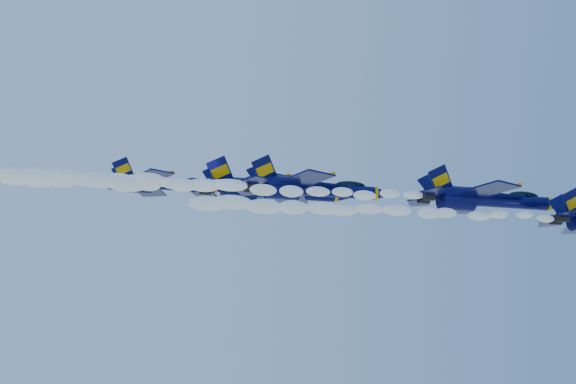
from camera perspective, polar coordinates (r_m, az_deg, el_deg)
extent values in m
cube|color=#06073C|center=(83.53, 19.64, -0.75)|extent=(2.90, 0.91, 3.12)
cube|color=#06073C|center=(85.04, 18.97, -1.06)|extent=(2.90, 0.91, 3.12)
cylinder|color=black|center=(82.87, 18.93, -1.71)|extent=(1.07, 0.98, 0.98)
cylinder|color=black|center=(83.82, 18.52, -1.90)|extent=(1.07, 0.98, 0.98)
ellipsoid|color=white|center=(75.17, 6.60, -1.27)|extent=(36.33, 1.61, 1.45)
cylinder|color=#06073C|center=(85.40, 15.49, -0.66)|extent=(8.46, 1.41, 1.41)
ellipsoid|color=#06073C|center=(82.73, 11.90, -0.45)|extent=(1.47, 2.54, 6.02)
cone|color=#06073C|center=(88.13, 18.60, -0.86)|extent=(2.44, 1.41, 1.41)
cylinder|color=#F09F03|center=(87.55, 17.98, -0.82)|extent=(0.33, 1.47, 1.47)
ellipsoid|color=black|center=(86.35, 16.39, -0.26)|extent=(3.38, 1.10, 0.93)
cube|color=#F09F03|center=(86.28, 16.40, -0.45)|extent=(3.95, 0.94, 0.17)
cube|color=#06073C|center=(80.24, 14.12, 0.19)|extent=(5.04, 5.98, 0.17)
cube|color=#06073C|center=(86.73, 11.86, -1.12)|extent=(5.04, 5.98, 0.17)
cube|color=#F09F03|center=(80.87, 14.94, 0.19)|extent=(2.27, 4.71, 0.09)
cube|color=#F09F03|center=(87.32, 12.64, -1.10)|extent=(2.27, 4.71, 0.09)
cube|color=#06073C|center=(81.40, 10.81, 0.80)|extent=(3.06, 0.97, 3.30)
cube|color=#06073C|center=(83.13, 10.26, 0.43)|extent=(3.06, 0.97, 3.30)
cylinder|color=black|center=(80.85, 9.97, -0.24)|extent=(1.13, 1.03, 1.03)
cylinder|color=black|center=(81.93, 9.63, -0.46)|extent=(1.13, 1.03, 1.03)
cube|color=#F09F03|center=(84.28, 13.78, -0.07)|extent=(10.34, 0.33, 0.08)
ellipsoid|color=white|center=(76.07, -3.22, 0.35)|extent=(36.33, 1.70, 1.53)
cylinder|color=#06073C|center=(87.83, 3.45, 0.08)|extent=(8.72, 1.45, 1.45)
ellipsoid|color=#06073C|center=(86.29, -0.43, 0.31)|extent=(1.51, 2.62, 6.20)
cone|color=#06073C|center=(89.58, 6.90, -0.14)|extent=(2.52, 1.45, 1.45)
cylinder|color=#F09F03|center=(89.19, 6.19, -0.10)|extent=(0.34, 1.51, 1.51)
ellipsoid|color=black|center=(88.51, 4.47, 0.47)|extent=(3.49, 1.13, 0.96)
cube|color=#F09F03|center=(88.43, 4.47, 0.29)|extent=(4.07, 0.97, 0.17)
cube|color=#06073C|center=(83.10, 1.35, 0.97)|extent=(5.19, 6.16, 0.17)
cube|color=#06073C|center=(90.33, 0.10, -0.38)|extent=(5.19, 6.16, 0.17)
cube|color=#F09F03|center=(83.47, 2.25, 0.97)|extent=(2.34, 4.85, 0.10)
cube|color=#F09F03|center=(90.67, 0.93, -0.38)|extent=(2.34, 4.85, 0.10)
cube|color=#06073C|center=(85.32, -1.66, 1.55)|extent=(3.16, 1.00, 3.40)
cube|color=#06073C|center=(87.23, -1.94, 1.17)|extent=(3.16, 1.00, 3.40)
cylinder|color=black|center=(85.01, -2.56, 0.53)|extent=(1.16, 1.07, 1.07)
cylinder|color=black|center=(86.20, -2.72, 0.31)|extent=(1.16, 1.07, 1.07)
cube|color=#F09F03|center=(87.26, 1.62, 0.68)|extent=(10.65, 0.34, 0.08)
ellipsoid|color=white|center=(84.22, -15.20, 1.08)|extent=(36.33, 1.75, 1.58)
cylinder|color=#06073C|center=(97.73, 0.51, -0.07)|extent=(10.00, 1.67, 1.67)
ellipsoid|color=#06073C|center=(96.32, -3.54, 0.16)|extent=(1.73, 3.00, 7.11)
cone|color=#06073C|center=(99.43, 4.11, -0.30)|extent=(2.89, 1.67, 1.67)
cylinder|color=#F09F03|center=(99.04, 3.38, -0.25)|extent=(0.39, 1.73, 1.73)
ellipsoid|color=black|center=(98.41, 1.57, 0.33)|extent=(4.00, 1.30, 1.10)
cube|color=#F09F03|center=(98.32, 1.57, 0.15)|extent=(4.67, 1.11, 0.20)
cube|color=#06073C|center=(92.49, -1.83, 0.84)|extent=(5.96, 7.06, 0.20)
cube|color=#06073C|center=(100.89, -2.86, -0.54)|extent=(5.96, 7.06, 0.20)
cube|color=#F09F03|center=(92.83, -0.89, 0.84)|extent=(2.68, 5.56, 0.11)
cube|color=#F09F03|center=(101.21, -1.99, -0.53)|extent=(2.68, 5.56, 0.11)
cube|color=#06073C|center=(95.32, -4.84, 1.43)|extent=(3.62, 1.14, 3.90)
cube|color=#06073C|center=(97.53, -5.05, 1.05)|extent=(3.62, 1.14, 3.90)
cylinder|color=black|center=(95.05, -5.77, 0.39)|extent=(1.33, 1.22, 1.22)
cylinder|color=black|center=(96.43, -5.89, 0.16)|extent=(1.33, 1.22, 1.22)
cube|color=#F09F03|center=(97.24, -1.40, 0.55)|extent=(12.22, 0.39, 0.09)
ellipsoid|color=white|center=(95.18, -17.07, 0.86)|extent=(36.33, 2.01, 1.81)
cylinder|color=#06073C|center=(104.66, -7.44, 0.44)|extent=(8.26, 1.38, 1.38)
ellipsoid|color=#06073C|center=(104.25, -10.60, 0.62)|extent=(1.43, 2.48, 5.87)
cone|color=#06073C|center=(105.31, -4.56, 0.26)|extent=(2.39, 1.38, 1.38)
cylinder|color=#F09F03|center=(105.15, -5.15, 0.30)|extent=(0.32, 1.43, 1.43)
ellipsoid|color=black|center=(105.01, -6.58, 0.75)|extent=(3.30, 1.07, 0.91)
cube|color=#F09F03|center=(104.94, -6.58, 0.60)|extent=(3.85, 0.92, 0.17)
cube|color=#06073C|center=(100.82, -9.54, 1.15)|extent=(4.92, 5.83, 0.17)
cube|color=#06073C|center=(107.87, -9.83, 0.06)|extent=(4.92, 5.83, 0.17)
cube|color=#F09F03|center=(100.93, -8.81, 1.15)|extent=(2.21, 4.60, 0.09)
cube|color=#F09F03|center=(107.98, -9.15, 0.06)|extent=(2.21, 4.60, 0.09)
cube|color=#06073C|center=(103.66, -11.64, 1.59)|extent=(2.99, 0.94, 3.22)
cube|color=#06073C|center=(105.51, -11.68, 1.29)|extent=(2.99, 0.94, 3.22)
cylinder|color=black|center=(103.58, -12.35, 0.79)|extent=(1.10, 1.01, 1.01)
cylinder|color=black|center=(104.73, -12.37, 0.61)|extent=(1.10, 1.01, 1.01)
cube|color=#F09F03|center=(104.63, -8.92, 0.91)|extent=(10.09, 0.32, 0.07)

